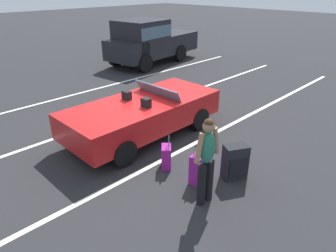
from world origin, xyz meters
TOP-DOWN VIEW (x-y plane):
  - ground_plane at (0.00, 0.00)m, footprint 80.00×80.00m
  - lot_line_near at (0.00, -1.27)m, footprint 18.00×0.12m
  - lot_line_mid at (0.00, 1.43)m, footprint 18.00×0.12m
  - lot_line_far at (0.00, 4.13)m, footprint 18.00×0.12m
  - convertible_car at (0.21, 0.00)m, footprint 4.16×1.87m
  - suitcase_large_black at (0.04, -2.78)m, footprint 0.56×0.48m
  - suitcase_medium_bright at (-0.56, -2.36)m, footprint 0.42×0.30m
  - suitcase_small_carryon at (-0.66, -1.52)m, footprint 0.38×0.38m
  - traveler_person at (-0.96, -2.82)m, footprint 0.61×0.24m
  - parked_pickup_truck_near at (5.18, 5.68)m, footprint 5.22×2.62m

SIDE VIEW (x-z plane):
  - ground_plane at x=0.00m, z-range 0.00..0.00m
  - lot_line_near at x=0.00m, z-range 0.00..0.00m
  - lot_line_mid at x=0.00m, z-range 0.00..0.00m
  - lot_line_far at x=0.00m, z-range 0.00..0.00m
  - suitcase_small_carryon at x=-0.66m, z-range -0.11..0.62m
  - suitcase_medium_bright at x=-0.56m, z-range -0.10..0.72m
  - suitcase_large_black at x=0.04m, z-range 0.00..0.74m
  - convertible_car at x=0.21m, z-range -0.03..1.21m
  - traveler_person at x=-0.96m, z-range 0.10..1.76m
  - parked_pickup_truck_near at x=5.18m, z-range 0.06..2.16m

